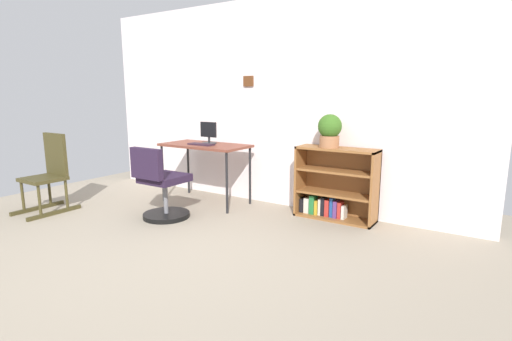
% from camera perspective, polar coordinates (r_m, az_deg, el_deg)
% --- Properties ---
extents(ground_plane, '(6.24, 6.24, 0.00)m').
position_cam_1_polar(ground_plane, '(3.58, -16.98, -11.95)').
color(ground_plane, gray).
extents(wall_back, '(5.20, 0.12, 2.51)m').
position_cam_1_polar(wall_back, '(4.96, 1.65, 9.68)').
color(wall_back, silver).
rests_on(wall_back, ground_plane).
extents(desk, '(1.12, 0.56, 0.75)m').
position_cam_1_polar(desk, '(4.98, -7.40, 3.12)').
color(desk, brown).
rests_on(desk, ground_plane).
extents(monitor, '(0.24, 0.18, 0.27)m').
position_cam_1_polar(monitor, '(5.00, -6.89, 5.35)').
color(monitor, '#262628').
rests_on(monitor, desk).
extents(keyboard, '(0.34, 0.13, 0.02)m').
position_cam_1_polar(keyboard, '(4.89, -7.96, 3.79)').
color(keyboard, '#2F1E2B').
rests_on(keyboard, desk).
extents(office_chair, '(0.52, 0.55, 0.82)m').
position_cam_1_polar(office_chair, '(4.45, -13.60, -2.53)').
color(office_chair, black).
rests_on(office_chair, ground_plane).
extents(rocking_chair, '(0.42, 0.64, 0.92)m').
position_cam_1_polar(rocking_chair, '(5.22, -27.84, -0.28)').
color(rocking_chair, '#3F391C').
rests_on(rocking_chair, ground_plane).
extents(bookshelf_low, '(0.89, 0.30, 0.80)m').
position_cam_1_polar(bookshelf_low, '(4.46, 11.40, -2.33)').
color(bookshelf_low, brown).
rests_on(bookshelf_low, ground_plane).
extents(potted_plant_on_shelf, '(0.26, 0.26, 0.36)m').
position_cam_1_polar(potted_plant_on_shelf, '(4.33, 10.65, 5.79)').
color(potted_plant_on_shelf, '#9E6642').
rests_on(potted_plant_on_shelf, bookshelf_low).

